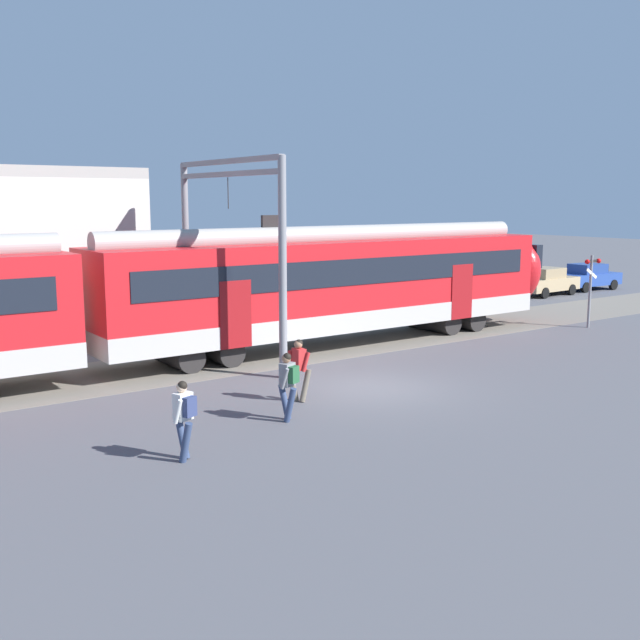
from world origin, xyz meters
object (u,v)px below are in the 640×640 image
object	(u,v)px
pedestrian_grey	(288,381)
pedestrian_red	(299,366)
parked_car_blue	(588,277)
crossing_signal	(591,279)
pedestrian_white	(184,414)
parked_car_tan	(546,281)
parked_car_grey	(478,288)

from	to	relation	value
pedestrian_grey	pedestrian_red	world-z (taller)	same
parked_car_blue	crossing_signal	bearing A→B (deg)	-145.04
pedestrian_red	crossing_signal	size ratio (longest dim) A/B	0.56
parked_car_blue	crossing_signal	size ratio (longest dim) A/B	1.36
pedestrian_white	crossing_signal	size ratio (longest dim) A/B	0.56
pedestrian_red	parked_car_tan	bearing A→B (deg)	23.72
parked_car_grey	crossing_signal	xyz separation A→B (m)	(-1.98, -7.91, 1.23)
parked_car_tan	pedestrian_white	bearing A→B (deg)	-155.50
pedestrian_red	crossing_signal	xyz separation A→B (m)	(16.18, 2.53, 1.05)
pedestrian_grey	parked_car_tan	size ratio (longest dim) A/B	0.41
pedestrian_grey	parked_car_blue	size ratio (longest dim) A/B	0.41
parked_car_tan	parked_car_blue	distance (m)	4.14
pedestrian_grey	pedestrian_red	distance (m)	1.76
pedestrian_white	pedestrian_red	distance (m)	5.01
pedestrian_grey	parked_car_tan	world-z (taller)	pedestrian_grey
pedestrian_white	parked_car_tan	bearing A→B (deg)	24.50
parked_car_grey	crossing_signal	size ratio (longest dim) A/B	1.35
parked_car_tan	parked_car_blue	xyz separation A→B (m)	(4.13, 0.19, 0.00)
parked_car_tan	crossing_signal	distance (m)	10.68
parked_car_tan	parked_car_grey	bearing A→B (deg)	178.40
parked_car_grey	pedestrian_white	bearing A→B (deg)	-150.39
pedestrian_grey	parked_car_blue	bearing A→B (deg)	22.28
pedestrian_grey	crossing_signal	bearing A→B (deg)	12.43
parked_car_tan	crossing_signal	xyz separation A→B (m)	(-7.24, -7.76, 1.23)
pedestrian_white	parked_car_blue	xyz separation A→B (m)	(31.96, 12.87, -0.21)
pedestrian_grey	crossing_signal	world-z (taller)	crossing_signal
pedestrian_white	parked_car_grey	xyz separation A→B (m)	(22.57, 12.83, -0.21)
parked_car_grey	crossing_signal	distance (m)	8.24
pedestrian_grey	pedestrian_red	xyz separation A→B (m)	(1.19, 1.30, -0.03)
pedestrian_red	parked_car_blue	size ratio (longest dim) A/B	0.41
parked_car_tan	parked_car_blue	bearing A→B (deg)	2.66
parked_car_tan	pedestrian_grey	bearing A→B (deg)	-154.79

